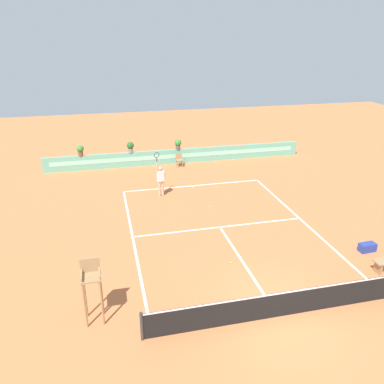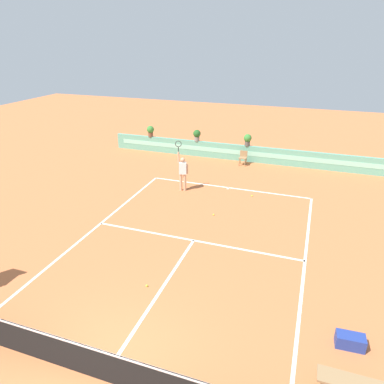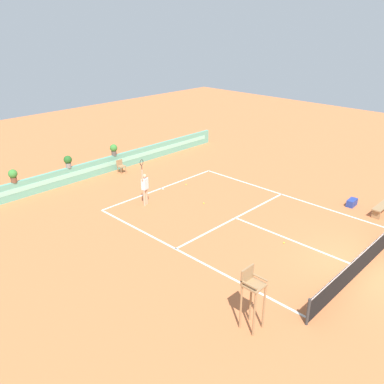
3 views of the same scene
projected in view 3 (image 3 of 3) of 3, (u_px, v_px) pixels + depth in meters
The scene contains 15 objects.
ground_plane at pixel (242, 220), 19.86m from camera, with size 60.00×60.00×0.00m, color #C66B3D.
court_lines at pixel (231, 216), 20.32m from camera, with size 8.32×11.94×0.01m.
net at pixel (365, 258), 15.82m from camera, with size 8.92×0.10×1.00m.
back_wall_barrier at pixel (115, 163), 26.31m from camera, with size 18.00×0.21×1.00m.
umpire_chair at pixel (252, 292), 12.49m from camera, with size 0.60×0.60×2.14m.
ball_kid_chair at pixel (121, 166), 25.82m from camera, with size 0.44×0.44×0.85m.
bench_courtside at pixel (382, 208), 20.32m from camera, with size 1.60×0.44×0.51m.
gear_bag at pixel (352, 203), 21.36m from camera, with size 0.70×0.36×0.36m, color navy.
tennis_player at pixel (145, 186), 21.12m from camera, with size 0.60×0.32×2.58m.
tennis_ball_near_baseline at pixel (284, 243), 17.82m from camera, with size 0.07×0.07×0.07m, color #CCE033.
tennis_ball_mid_court at pixel (186, 185), 24.07m from camera, with size 0.07×0.07×0.07m, color #CCE033.
tennis_ball_by_sideline at pixel (204, 203), 21.64m from camera, with size 0.07×0.07×0.07m, color #CCE033.
potted_plant_centre at pixel (114, 149), 25.96m from camera, with size 0.48×0.48×0.72m.
potted_plant_left at pixel (68, 161), 23.81m from camera, with size 0.48×0.48×0.72m.
potted_plant_far_left at pixel (13, 175), 21.65m from camera, with size 0.48×0.48×0.72m.
Camera 3 is at (-14.44, -4.57, 9.08)m, focal length 38.06 mm.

